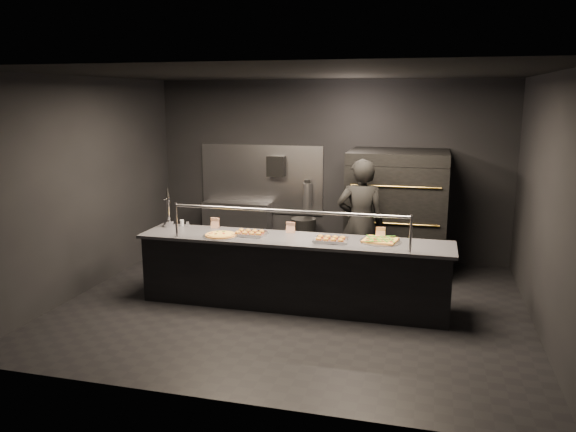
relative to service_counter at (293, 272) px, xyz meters
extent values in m
plane|color=black|center=(0.00, 0.00, -0.46)|extent=(6.00, 6.00, 0.00)
plane|color=black|center=(0.00, 0.00, 2.54)|extent=(6.00, 6.00, 0.00)
cube|color=black|center=(0.00, 2.50, 1.04)|extent=(6.00, 0.04, 3.00)
cube|color=black|center=(0.00, -2.50, 1.04)|extent=(6.00, 0.04, 3.00)
cube|color=black|center=(-3.00, 0.00, 1.04)|extent=(0.04, 5.00, 3.00)
cube|color=black|center=(3.00, 0.00, 1.04)|extent=(0.04, 5.00, 3.00)
cube|color=#99999E|center=(-1.20, 2.48, 0.84)|extent=(2.20, 0.02, 1.20)
cube|color=black|center=(0.00, 0.00, -0.02)|extent=(4.00, 0.70, 0.88)
cube|color=#3D3C42|center=(0.00, 0.00, 0.44)|extent=(4.10, 0.78, 0.04)
cylinder|color=#99999E|center=(-1.50, -0.30, 0.68)|extent=(0.03, 0.03, 0.45)
cylinder|color=#99999E|center=(1.50, -0.30, 0.68)|extent=(0.03, 0.03, 0.45)
cylinder|color=#99999E|center=(0.00, -0.30, 0.88)|extent=(3.00, 0.04, 0.04)
cube|color=black|center=(1.20, 1.90, -0.16)|extent=(1.50, 1.15, 0.60)
cube|color=black|center=(1.20, 1.90, 0.44)|extent=(1.50, 1.20, 0.55)
cube|color=black|center=(1.20, 1.90, 0.99)|extent=(1.50, 1.20, 0.55)
cube|color=black|center=(1.20, 1.90, 1.36)|extent=(1.50, 1.20, 0.18)
cylinder|color=gold|center=(1.20, 1.28, 0.44)|extent=(1.30, 0.02, 0.02)
cylinder|color=gold|center=(1.20, 1.28, 0.99)|extent=(1.30, 0.02, 0.02)
cube|color=#99999E|center=(-1.60, 2.32, -0.01)|extent=(1.20, 0.35, 0.90)
cube|color=black|center=(-0.90, 2.39, 1.09)|extent=(0.30, 0.20, 0.35)
cylinder|color=#B2B2B7|center=(-0.35, 2.40, 0.59)|extent=(0.14, 0.14, 0.45)
cube|color=black|center=(-0.35, 2.40, 0.84)|extent=(0.10, 0.06, 0.06)
cylinder|color=silver|center=(-1.86, 0.20, 0.50)|extent=(0.15, 0.15, 0.09)
cylinder|color=silver|center=(-1.86, 0.20, 0.69)|extent=(0.05, 0.05, 0.39)
cylinder|color=silver|center=(-1.86, 0.11, 0.86)|extent=(0.02, 0.11, 0.02)
cone|color=black|center=(-1.86, 0.20, 0.96)|extent=(0.05, 0.05, 0.15)
cylinder|color=silver|center=(-0.95, -0.14, 0.46)|extent=(0.47, 0.47, 0.01)
cylinder|color=gold|center=(-0.95, -0.14, 0.47)|extent=(0.41, 0.41, 0.02)
cylinder|color=#F2CD4F|center=(-0.95, -0.14, 0.49)|extent=(0.36, 0.36, 0.01)
cube|color=silver|center=(-0.60, 0.02, 0.47)|extent=(0.47, 0.38, 0.02)
ellipsoid|color=gold|center=(-0.74, -0.05, 0.50)|extent=(0.08, 0.08, 0.05)
ellipsoid|color=gold|center=(-0.74, 0.09, 0.50)|extent=(0.08, 0.08, 0.05)
ellipsoid|color=gold|center=(-0.65, -0.05, 0.50)|extent=(0.08, 0.08, 0.05)
ellipsoid|color=gold|center=(-0.65, 0.09, 0.50)|extent=(0.08, 0.08, 0.05)
ellipsoid|color=gold|center=(-0.55, -0.05, 0.50)|extent=(0.08, 0.08, 0.05)
ellipsoid|color=gold|center=(-0.55, 0.09, 0.50)|extent=(0.08, 0.08, 0.05)
ellipsoid|color=gold|center=(-0.46, -0.05, 0.50)|extent=(0.08, 0.08, 0.05)
ellipsoid|color=gold|center=(-0.46, 0.09, 0.50)|extent=(0.08, 0.08, 0.05)
cube|color=silver|center=(0.50, -0.04, 0.47)|extent=(0.46, 0.37, 0.02)
ellipsoid|color=gold|center=(0.36, -0.11, 0.50)|extent=(0.08, 0.08, 0.05)
ellipsoid|color=gold|center=(0.36, 0.02, 0.50)|extent=(0.08, 0.08, 0.05)
ellipsoid|color=gold|center=(0.45, -0.11, 0.50)|extent=(0.08, 0.08, 0.05)
ellipsoid|color=gold|center=(0.45, 0.02, 0.50)|extent=(0.08, 0.08, 0.05)
ellipsoid|color=gold|center=(0.55, -0.11, 0.50)|extent=(0.08, 0.08, 0.05)
ellipsoid|color=gold|center=(0.55, 0.02, 0.50)|extent=(0.08, 0.08, 0.05)
ellipsoid|color=gold|center=(0.64, -0.11, 0.50)|extent=(0.08, 0.08, 0.05)
ellipsoid|color=gold|center=(0.64, 0.02, 0.50)|extent=(0.08, 0.08, 0.05)
cylinder|color=silver|center=(1.11, 0.09, 0.46)|extent=(0.52, 0.52, 0.01)
cube|color=gold|center=(1.11, 0.09, 0.48)|extent=(0.47, 0.43, 0.02)
cube|color=#F2CD4F|center=(1.11, 0.09, 0.49)|extent=(0.44, 0.41, 0.01)
cube|color=green|center=(1.11, 0.09, 0.50)|extent=(0.42, 0.38, 0.01)
cylinder|color=silver|center=(-1.70, 0.28, 0.50)|extent=(0.05, 0.05, 0.09)
cylinder|color=silver|center=(-1.61, 0.28, 0.49)|extent=(0.04, 0.04, 0.07)
cube|color=white|center=(-1.20, 0.28, 0.53)|extent=(0.12, 0.04, 0.15)
cube|color=white|center=(-0.11, 0.28, 0.53)|extent=(0.12, 0.04, 0.15)
cube|color=white|center=(1.10, 0.28, 0.53)|extent=(0.12, 0.04, 0.15)
cylinder|color=black|center=(-0.36, 2.17, -0.11)|extent=(0.42, 0.42, 0.70)
imported|color=black|center=(0.74, 1.04, 0.47)|extent=(0.76, 0.58, 1.87)
camera|label=1|loc=(1.71, -6.86, 2.26)|focal=35.00mm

